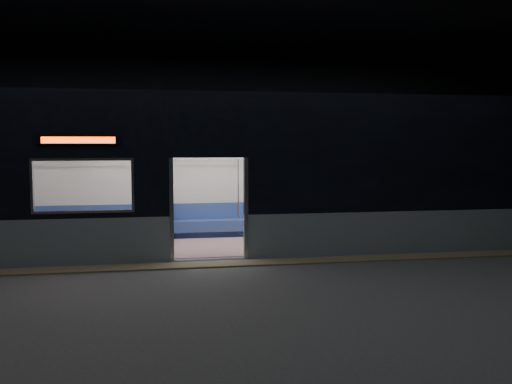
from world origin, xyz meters
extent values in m
cube|color=#47494C|center=(0.00, 0.00, -0.01)|extent=(24.00, 14.00, 0.01)
cube|color=black|center=(0.00, 6.98, 2.50)|extent=(24.00, 0.04, 5.00)
cube|color=black|center=(0.00, -6.98, 2.50)|extent=(24.00, 0.04, 5.00)
cube|color=#8C7F59|center=(0.00, 0.55, 0.01)|extent=(22.80, 0.50, 0.03)
cube|color=#8997A3|center=(4.85, 1.06, 0.45)|extent=(8.30, 0.12, 0.90)
cube|color=black|center=(4.85, 1.06, 2.05)|extent=(8.30, 0.12, 2.30)
cube|color=black|center=(0.00, 1.06, 2.62)|extent=(1.40, 0.12, 1.15)
cube|color=#B7BABC|center=(-0.74, 1.06, 1.02)|extent=(0.08, 0.14, 2.05)
cube|color=#B7BABC|center=(0.74, 1.06, 1.02)|extent=(0.08, 0.14, 2.05)
cube|color=black|center=(-2.45, 0.98, 2.39)|extent=(1.50, 0.04, 0.18)
cube|color=red|center=(-2.45, 0.97, 2.39)|extent=(1.34, 0.03, 0.12)
cube|color=beige|center=(0.00, 3.94, 1.60)|extent=(18.00, 0.12, 3.20)
cube|color=black|center=(0.00, 2.50, 3.28)|extent=(18.00, 3.00, 0.15)
cube|color=gray|center=(0.00, 2.50, 0.02)|extent=(17.76, 2.76, 0.04)
cube|color=beige|center=(0.00, 2.50, 2.35)|extent=(17.76, 2.76, 0.10)
cube|color=#2C4C7F|center=(0.00, 3.62, 0.24)|extent=(11.00, 0.48, 0.41)
cube|color=#2C4C7F|center=(0.00, 3.81, 0.65)|extent=(11.00, 0.10, 0.40)
cube|color=#6C4E59|center=(-3.30, 1.41, 0.24)|extent=(4.40, 0.48, 0.41)
cube|color=#6C4E59|center=(3.30, 1.41, 0.24)|extent=(4.40, 0.48, 0.41)
cylinder|color=silver|center=(-0.95, 1.37, 1.17)|extent=(0.04, 0.04, 2.26)
cylinder|color=silver|center=(-0.95, 3.63, 1.17)|extent=(0.04, 0.04, 2.26)
cylinder|color=silver|center=(0.95, 1.37, 1.17)|extent=(0.04, 0.04, 2.26)
cylinder|color=silver|center=(0.95, 3.63, 1.17)|extent=(0.04, 0.04, 2.26)
cylinder|color=silver|center=(0.00, 3.58, 1.95)|extent=(11.00, 0.03, 0.03)
cube|color=black|center=(-1.06, 3.41, 0.53)|extent=(0.16, 0.44, 0.15)
cube|color=black|center=(-0.86, 3.41, 0.53)|extent=(0.16, 0.44, 0.15)
cylinder|color=black|center=(-1.06, 3.20, 0.26)|extent=(0.10, 0.10, 0.43)
cylinder|color=black|center=(-0.86, 3.20, 0.26)|extent=(0.10, 0.10, 0.43)
cube|color=#E4607E|center=(-0.96, 3.59, 0.54)|extent=(0.38, 0.21, 0.19)
cylinder|color=#E4607E|center=(-0.96, 3.62, 0.87)|extent=(0.38, 0.38, 0.49)
sphere|color=tan|center=(-0.96, 3.60, 1.22)|extent=(0.20, 0.20, 0.20)
sphere|color=black|center=(-0.96, 3.64, 1.26)|extent=(0.21, 0.21, 0.21)
cube|color=black|center=(-0.96, 3.33, 0.67)|extent=(0.27, 0.24, 0.13)
cube|color=white|center=(4.67, 3.85, 1.46)|extent=(0.97, 0.03, 0.63)
camera|label=1|loc=(-0.92, -9.65, 2.30)|focal=38.00mm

